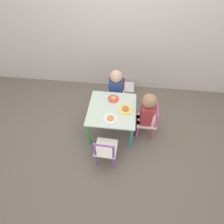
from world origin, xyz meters
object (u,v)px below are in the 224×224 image
chair_purple (106,150)px  storage_bin (127,89)px  kids_table (112,112)px  child_back (116,87)px  plate_front (110,119)px  chair_pink (148,121)px  plate_back (113,99)px  child_right (146,111)px  plate_right (125,109)px  chair_red (116,94)px

chair_purple → storage_bin: 1.35m
kids_table → child_back: bearing=88.9°
chair_purple → plate_front: chair_purple is taller
chair_pink → plate_front: size_ratio=2.92×
plate_back → child_right: bearing=-21.4°
child_back → storage_bin: size_ratio=2.87×
child_back → kids_table: bearing=-90.0°
storage_bin → child_back: bearing=-113.7°
chair_purple → chair_pink: bearing=-133.5°
kids_table → storage_bin: kids_table is taller
chair_pink → plate_right: bearing=-89.7°
child_right → plate_back: bearing=-111.8°
plate_right → chair_pink: bearing=0.7°
chair_pink → plate_front: (-0.49, -0.18, 0.22)m
chair_red → child_right: child_right is taller
chair_pink → plate_back: 0.56m
child_right → plate_back: 0.46m
kids_table → child_back: 0.43m
chair_red → plate_back: size_ratio=3.32×
plate_right → chair_purple: bearing=-111.6°
chair_pink → chair_purple: 0.71m
chair_red → plate_front: size_ratio=2.92×
child_back → child_right: bearing=-44.2°
chair_red → storage_bin: chair_red is taller
chair_purple → chair_red: bearing=-89.3°
kids_table → chair_pink: bearing=0.5°
plate_back → plate_front: same height
plate_right → storage_bin: (0.01, 0.83, -0.40)m
chair_purple → storage_bin: bearing=-96.3°
plate_right → plate_front: (-0.17, -0.17, 0.00)m
chair_purple → plate_right: size_ratio=2.75×
chair_purple → child_right: 0.70m
child_right → plate_right: (-0.26, -0.00, 0.01)m
chair_pink → plate_back: bearing=-109.4°
chair_pink → child_back: (-0.48, 0.43, 0.19)m
chair_purple → plate_right: 0.57m
chair_red → kids_table: bearing=-90.0°
child_right → plate_back: (-0.43, 0.17, 0.01)m
plate_front → plate_right: bearing=45.0°
kids_table → chair_red: 0.51m
plate_front → plate_back: bearing=90.0°
child_right → child_back: bearing=-135.8°
chair_purple → plate_front: (0.02, 0.32, 0.22)m
kids_table → storage_bin: (0.18, 0.83, -0.33)m
chair_red → chair_pink: size_ratio=1.00×
kids_table → child_back: size_ratio=0.86×
plate_front → storage_bin: 1.09m
chair_purple → plate_right: bearing=-109.1°
child_back → plate_front: child_back is taller
kids_table → child_back: (0.01, 0.43, 0.05)m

